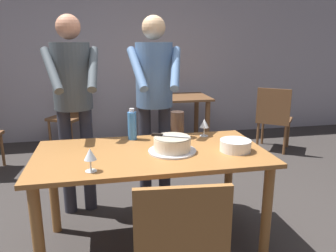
% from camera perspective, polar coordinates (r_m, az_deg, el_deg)
% --- Properties ---
extents(ground_plane, '(14.00, 14.00, 0.00)m').
position_cam_1_polar(ground_plane, '(2.67, -2.72, -19.86)').
color(ground_plane, '#383330').
extents(back_wall, '(10.00, 0.12, 2.70)m').
position_cam_1_polar(back_wall, '(5.26, -8.20, 12.64)').
color(back_wall, '#ADA8B2').
rests_on(back_wall, ground_plane).
extents(main_dining_table, '(1.62, 0.84, 0.75)m').
position_cam_1_polar(main_dining_table, '(2.37, -2.90, -6.99)').
color(main_dining_table, '#9E6633').
rests_on(main_dining_table, ground_plane).
extents(cake_on_platter, '(0.34, 0.34, 0.11)m').
position_cam_1_polar(cake_on_platter, '(2.31, 0.75, -3.29)').
color(cake_on_platter, silver).
rests_on(cake_on_platter, main_dining_table).
extents(cake_knife, '(0.25, 0.14, 0.02)m').
position_cam_1_polar(cake_knife, '(2.31, -0.97, -1.61)').
color(cake_knife, silver).
rests_on(cake_knife, cake_on_platter).
extents(plate_stack, '(0.22, 0.22, 0.08)m').
position_cam_1_polar(plate_stack, '(2.38, 11.63, -3.33)').
color(plate_stack, white).
rests_on(plate_stack, main_dining_table).
extents(wine_glass_near, '(0.08, 0.08, 0.14)m').
position_cam_1_polar(wine_glass_near, '(2.00, -13.40, -4.94)').
color(wine_glass_near, silver).
rests_on(wine_glass_near, main_dining_table).
extents(wine_glass_far, '(0.08, 0.08, 0.14)m').
position_cam_1_polar(wine_glass_far, '(2.69, 6.33, 0.37)').
color(wine_glass_far, silver).
rests_on(wine_glass_far, main_dining_table).
extents(water_bottle, '(0.07, 0.07, 0.25)m').
position_cam_1_polar(water_bottle, '(2.60, -6.26, 0.13)').
color(water_bottle, '#387AC6').
rests_on(water_bottle, main_dining_table).
extents(hurricane_lamp, '(0.11, 0.11, 0.21)m').
position_cam_1_polar(hurricane_lamp, '(2.65, 1.62, 0.33)').
color(hurricane_lamp, black).
rests_on(hurricane_lamp, main_dining_table).
extents(person_cutting_cake, '(0.47, 0.56, 1.72)m').
position_cam_1_polar(person_cutting_cake, '(2.88, -2.39, 5.88)').
color(person_cutting_cake, '#2D2D38').
rests_on(person_cutting_cake, ground_plane).
extents(person_standing_beside, '(0.46, 0.57, 1.72)m').
position_cam_1_polar(person_standing_beside, '(2.88, -16.18, 5.33)').
color(person_standing_beside, '#2D2D38').
rests_on(person_standing_beside, ground_plane).
extents(chair_near_side, '(0.48, 0.48, 0.90)m').
position_cam_1_polar(chair_near_side, '(1.75, 1.96, -20.92)').
color(chair_near_side, '#9E6633').
rests_on(chair_near_side, ground_plane).
extents(background_table, '(1.00, 0.70, 0.74)m').
position_cam_1_polar(background_table, '(4.75, 1.01, 3.21)').
color(background_table, brown).
rests_on(background_table, ground_plane).
extents(background_chair_0, '(0.62, 0.62, 0.90)m').
position_cam_1_polar(background_chair_0, '(4.79, 17.93, 1.55)').
color(background_chair_0, brown).
rests_on(background_chair_0, ground_plane).
extents(background_chair_2, '(0.60, 0.60, 0.90)m').
position_cam_1_polar(background_chair_2, '(5.04, -16.69, 2.26)').
color(background_chair_2, brown).
rests_on(background_chair_2, ground_plane).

